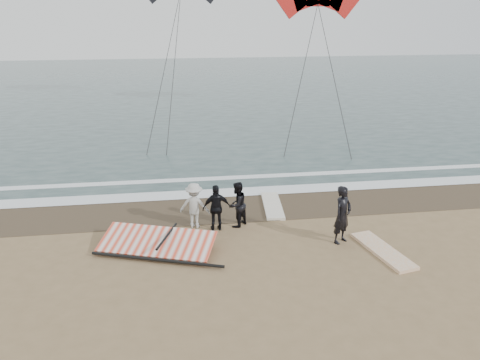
# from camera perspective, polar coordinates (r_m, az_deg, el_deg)

# --- Properties ---
(ground) EXTENTS (120.00, 120.00, 0.00)m
(ground) POSITION_cam_1_polar(r_m,az_deg,el_deg) (13.34, 4.18, -10.79)
(ground) COLOR #8C704C
(ground) RESTS_ON ground
(sea) EXTENTS (120.00, 54.00, 0.02)m
(sea) POSITION_cam_1_polar(r_m,az_deg,el_deg) (44.76, -4.82, 11.28)
(sea) COLOR #233838
(sea) RESTS_ON ground
(wet_sand) EXTENTS (120.00, 2.80, 0.01)m
(wet_sand) POSITION_cam_1_polar(r_m,az_deg,el_deg) (17.28, 1.07, -3.18)
(wet_sand) COLOR #4C3D2B
(wet_sand) RESTS_ON ground
(foam_near) EXTENTS (120.00, 0.90, 0.01)m
(foam_near) POSITION_cam_1_polar(r_m,az_deg,el_deg) (18.55, 0.38, -1.43)
(foam_near) COLOR white
(foam_near) RESTS_ON sea
(foam_far) EXTENTS (120.00, 0.45, 0.01)m
(foam_far) POSITION_cam_1_polar(r_m,az_deg,el_deg) (20.13, -0.33, 0.33)
(foam_far) COLOR white
(foam_far) RESTS_ON sea
(man_main) EXTENTS (0.80, 0.75, 1.84)m
(man_main) POSITION_cam_1_polar(r_m,az_deg,el_deg) (14.68, 12.39, -4.16)
(man_main) COLOR black
(man_main) RESTS_ON ground
(board_white) EXTENTS (1.17, 2.54, 0.10)m
(board_white) POSITION_cam_1_polar(r_m,az_deg,el_deg) (14.77, 17.02, -8.24)
(board_white) COLOR silver
(board_white) RESTS_ON ground
(board_cream) EXTENTS (0.87, 2.45, 0.10)m
(board_cream) POSITION_cam_1_polar(r_m,az_deg,el_deg) (17.24, 3.98, -3.13)
(board_cream) COLOR silver
(board_cream) RESTS_ON ground
(trio_cluster) EXTENTS (2.43, 0.99, 1.56)m
(trio_cluster) POSITION_cam_1_polar(r_m,az_deg,el_deg) (15.37, -3.20, -3.16)
(trio_cluster) COLOR black
(trio_cluster) RESTS_ON ground
(sail_rig) EXTENTS (3.79, 2.73, 0.49)m
(sail_rig) POSITION_cam_1_polar(r_m,az_deg,el_deg) (14.52, -10.30, -7.49)
(sail_rig) COLOR black
(sail_rig) RESTS_ON ground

